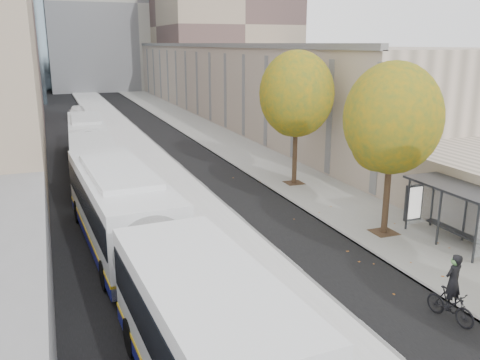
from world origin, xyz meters
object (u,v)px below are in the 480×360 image
cyclist (451,296)px  distant_car (77,111)px  bus_near (145,243)px  bus_far (89,146)px  bus_shelter (459,195)px

cyclist → distant_car: size_ratio=0.54×
bus_near → cyclist: size_ratio=8.83×
cyclist → distant_car: 51.58m
cyclist → bus_near: bearing=137.9°
bus_near → bus_far: bearing=87.5°
bus_shelter → distant_car: 47.80m
bus_far → bus_shelter: bearing=-53.6°
bus_shelter → bus_near: (-13.11, 0.44, -0.42)m
bus_shelter → distant_car: size_ratio=1.07×
bus_far → cyclist: bus_far is taller
bus_shelter → cyclist: bearing=-134.0°
bus_near → bus_far: bus_near is taller
distant_car → bus_far: bearing=-83.1°
bus_shelter → bus_far: bearing=124.1°
bus_far → cyclist: (8.65, -24.61, -0.74)m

